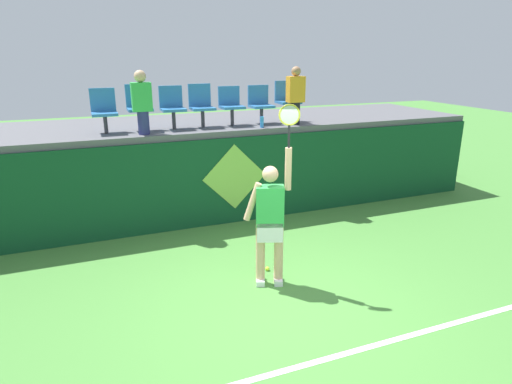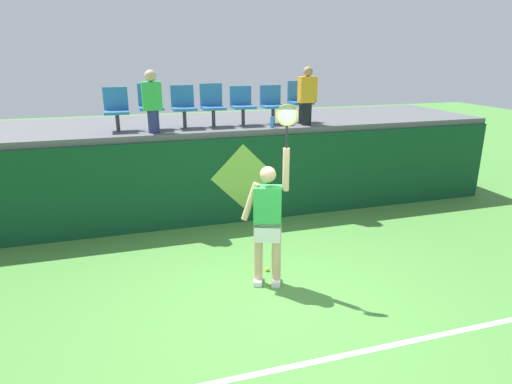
{
  "view_description": "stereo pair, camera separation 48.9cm",
  "coord_description": "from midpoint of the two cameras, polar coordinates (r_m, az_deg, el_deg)",
  "views": [
    {
      "loc": [
        -2.2,
        -4.51,
        3.2
      ],
      "look_at": [
        0.03,
        1.14,
        1.26
      ],
      "focal_mm": 30.81,
      "sensor_mm": 36.0,
      "label": 1
    },
    {
      "loc": [
        -1.74,
        -4.67,
        3.2
      ],
      "look_at": [
        0.03,
        1.14,
        1.26
      ],
      "focal_mm": 30.81,
      "sensor_mm": 36.0,
      "label": 2
    }
  ],
  "objects": [
    {
      "name": "stadium_chair_3",
      "position": [
        8.75,
        -8.75,
        11.24
      ],
      "size": [
        0.44,
        0.42,
        0.82
      ],
      "color": "#38383D",
      "rests_on": "spectator_platform"
    },
    {
      "name": "wall_signage_mount",
      "position": [
        8.69,
        -4.31,
        -3.92
      ],
      "size": [
        1.27,
        0.01,
        1.56
      ],
      "color": "#0F4223",
      "rests_on": "ground_plane"
    },
    {
      "name": "court_baseline_stripe",
      "position": [
        5.15,
        6.36,
        -20.78
      ],
      "size": [
        10.8,
        0.08,
        0.01
      ],
      "primitive_type": "cube",
      "color": "white",
      "rests_on": "ground_plane"
    },
    {
      "name": "spectator_platform",
      "position": [
        9.48,
        -9.43,
        8.62
      ],
      "size": [
        12.01,
        2.74,
        0.12
      ],
      "primitive_type": "cube",
      "color": "#56565B",
      "rests_on": "court_back_wall"
    },
    {
      "name": "stadium_chair_5",
      "position": [
        9.1,
        -1.02,
        11.52
      ],
      "size": [
        0.44,
        0.42,
        0.76
      ],
      "color": "#38383D",
      "rests_on": "spectator_platform"
    },
    {
      "name": "ground_plane",
      "position": [
        5.93,
        1.41,
        -14.92
      ],
      "size": [
        40.0,
        40.0,
        0.0
      ],
      "primitive_type": "plane",
      "color": "#478438"
    },
    {
      "name": "stadium_chair_2",
      "position": [
        8.64,
        -12.45,
        10.92
      ],
      "size": [
        0.44,
        0.42,
        0.8
      ],
      "color": "#38383D",
      "rests_on": "spectator_platform"
    },
    {
      "name": "water_bottle",
      "position": [
        8.59,
        -0.88,
        9.06
      ],
      "size": [
        0.07,
        0.07,
        0.22
      ],
      "primitive_type": "cylinder",
      "color": "#338CE5",
      "rests_on": "spectator_platform"
    },
    {
      "name": "spectator_0",
      "position": [
        8.95,
        3.56,
        12.5
      ],
      "size": [
        0.34,
        0.2,
        1.14
      ],
      "color": "black",
      "rests_on": "spectator_platform"
    },
    {
      "name": "spectator_1",
      "position": [
        8.12,
        -16.32,
        11.25
      ],
      "size": [
        0.34,
        0.21,
        1.11
      ],
      "color": "navy",
      "rests_on": "spectator_platform"
    },
    {
      "name": "stadium_chair_4",
      "position": [
        8.9,
        -4.89,
        11.35
      ],
      "size": [
        0.44,
        0.42,
        0.76
      ],
      "color": "#38383D",
      "rests_on": "spectator_platform"
    },
    {
      "name": "stadium_chair_0",
      "position": [
        8.53,
        -20.74,
        10.03
      ],
      "size": [
        0.44,
        0.42,
        0.79
      ],
      "color": "#38383D",
      "rests_on": "spectator_platform"
    },
    {
      "name": "stadium_chair_1",
      "position": [
        8.56,
        -16.55,
        10.77
      ],
      "size": [
        0.44,
        0.42,
        0.84
      ],
      "color": "#38383D",
      "rests_on": "spectator_platform"
    },
    {
      "name": "stadium_chair_6",
      "position": [
        9.32,
        2.49,
        12.0
      ],
      "size": [
        0.44,
        0.42,
        0.83
      ],
      "color": "#38383D",
      "rests_on": "spectator_platform"
    },
    {
      "name": "court_back_wall",
      "position": [
        8.42,
        -7.18,
        1.29
      ],
      "size": [
        12.01,
        0.2,
        1.68
      ],
      "primitive_type": "cube",
      "color": "#0F4223",
      "rests_on": "ground_plane"
    },
    {
      "name": "tennis_ball",
      "position": [
        6.82,
        -0.6,
        -9.96
      ],
      "size": [
        0.07,
        0.07,
        0.07
      ],
      "primitive_type": "sphere",
      "color": "#D1E533",
      "rests_on": "ground_plane"
    },
    {
      "name": "tennis_player",
      "position": [
        6.09,
        -0.44,
        -3.57
      ],
      "size": [
        0.72,
        0.38,
        2.57
      ],
      "color": "white",
      "rests_on": "ground_plane"
    }
  ]
}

